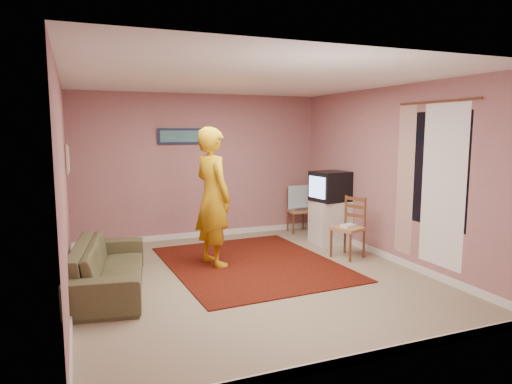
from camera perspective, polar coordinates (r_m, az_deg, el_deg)
name	(u,v)px	position (r m, az deg, el deg)	size (l,w,h in m)	color
ground	(251,277)	(6.24, -0.66, -10.55)	(5.00, 5.00, 0.00)	gray
wall_back	(201,167)	(8.33, -6.89, 3.17)	(4.50, 0.02, 2.60)	#A76F6E
wall_front	(363,213)	(3.76, 13.18, -2.59)	(4.50, 0.02, 2.60)	#A76F6E
wall_left	(64,189)	(5.57, -22.83, 0.33)	(0.02, 5.00, 2.60)	#A76F6E
wall_right	(391,175)	(7.08, 16.57, 2.09)	(0.02, 5.00, 2.60)	#A76F6E
ceiling	(250,79)	(5.96, -0.70, 13.92)	(4.50, 5.00, 0.02)	white
baseboard_back	(202,234)	(8.51, -6.74, -5.25)	(4.50, 0.02, 0.10)	white
baseboard_front	(357,359)	(4.17, 12.54, -19.70)	(4.50, 0.02, 0.10)	white
baseboard_left	(71,296)	(5.85, -22.07, -11.90)	(0.02, 5.00, 0.10)	white
baseboard_right	(388,256)	(7.30, 16.13, -7.72)	(0.02, 5.00, 0.10)	white
window	(436,170)	(6.39, 21.58, 2.63)	(0.01, 1.10, 1.50)	black
curtain_sheer	(443,186)	(6.29, 22.33, 0.69)	(0.01, 0.75, 2.10)	white
curtain_floral	(405,181)	(6.80, 18.15, 1.37)	(0.01, 0.35, 2.10)	beige
curtain_rod	(437,102)	(6.35, 21.69, 10.47)	(0.02, 0.02, 1.40)	brown
picture_back	(184,136)	(8.20, -8.93, 6.90)	(0.95, 0.04, 0.28)	#161B3C
picture_left	(68,159)	(7.14, -22.47, 3.88)	(0.04, 0.38, 0.42)	tan
area_rug	(251,263)	(6.81, -0.59, -8.91)	(2.31, 2.89, 0.02)	black
tv_cabinet	(330,222)	(8.04, 9.25, -3.73)	(0.59, 0.53, 0.74)	silver
crt_tv	(331,186)	(7.93, 9.32, 0.71)	(0.66, 0.61, 0.51)	black
chair_a	(299,206)	(8.81, 5.35, -1.70)	(0.41, 0.40, 0.46)	tan
dvd_player	(299,208)	(8.81, 5.34, -2.06)	(0.34, 0.24, 0.06)	#B3B3B8
blue_throw	(299,197)	(8.78, 5.36, -0.64)	(0.42, 0.05, 0.45)	#98D2F9
chair_b	(348,221)	(7.16, 11.44, -3.57)	(0.52, 0.54, 0.51)	tan
game_console	(348,226)	(7.17, 11.42, -4.14)	(0.20, 0.15, 0.04)	white
sofa	(109,266)	(5.97, -17.92, -8.81)	(2.04, 0.80, 0.60)	#4B4B2D
person	(213,197)	(6.58, -5.42, -0.64)	(0.73, 0.48, 2.00)	gold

